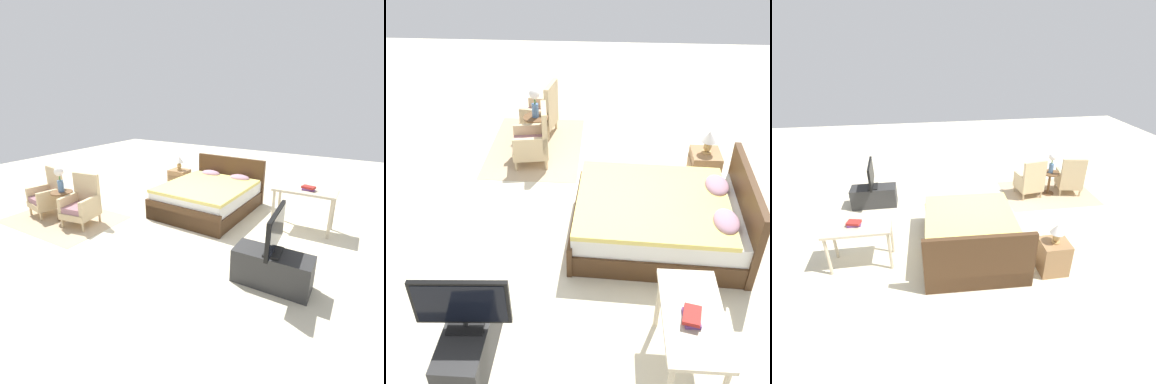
# 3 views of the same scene
# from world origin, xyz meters

# --- Properties ---
(ground_plane) EXTENTS (16.00, 16.00, 0.00)m
(ground_plane) POSITION_xyz_m (0.00, 0.00, 0.00)
(ground_plane) COLOR beige
(floor_rug) EXTENTS (2.10, 1.50, 0.01)m
(floor_rug) POSITION_xyz_m (-2.06, -0.93, 0.00)
(floor_rug) COLOR tan
(floor_rug) RESTS_ON ground_plane
(bed) EXTENTS (1.70, 2.09, 0.96)m
(bed) POSITION_xyz_m (0.13, 0.93, 0.30)
(bed) COLOR #472D19
(bed) RESTS_ON ground_plane
(armchair_by_window_left) EXTENTS (0.63, 0.63, 0.92)m
(armchair_by_window_left) POSITION_xyz_m (-2.55, -0.87, 0.38)
(armchair_by_window_left) COLOR #CCB284
(armchair_by_window_left) RESTS_ON floor_rug
(armchair_by_window_right) EXTENTS (0.62, 0.62, 0.92)m
(armchair_by_window_right) POSITION_xyz_m (-1.56, -0.87, 0.38)
(armchair_by_window_right) COLOR #CCB284
(armchair_by_window_right) RESTS_ON floor_rug
(side_table) EXTENTS (0.40, 0.40, 0.55)m
(side_table) POSITION_xyz_m (-2.06, -0.90, 0.35)
(side_table) COLOR brown
(side_table) RESTS_ON ground_plane
(flower_vase) EXTENTS (0.17, 0.17, 0.48)m
(flower_vase) POSITION_xyz_m (-2.06, -0.90, 0.84)
(flower_vase) COLOR #4C709E
(flower_vase) RESTS_ON side_table
(nightstand) EXTENTS (0.44, 0.41, 0.56)m
(nightstand) POSITION_xyz_m (-1.06, 1.63, 0.28)
(nightstand) COLOR #997047
(nightstand) RESTS_ON ground_plane
(table_lamp) EXTENTS (0.22, 0.22, 0.33)m
(table_lamp) POSITION_xyz_m (-1.06, 1.64, 0.77)
(table_lamp) COLOR tan
(table_lamp) RESTS_ON nightstand
(tv_stand) EXTENTS (0.96, 0.40, 0.45)m
(tv_stand) POSITION_xyz_m (1.99, -0.95, 0.22)
(tv_stand) COLOR #2D2D2D
(tv_stand) RESTS_ON ground_plane
(tv_flatscreen) EXTENTS (0.22, 0.83, 0.56)m
(tv_flatscreen) POSITION_xyz_m (1.99, -0.95, 0.74)
(tv_flatscreen) COLOR black
(tv_flatscreen) RESTS_ON tv_stand
(vanity_desk) EXTENTS (1.04, 0.52, 0.73)m
(vanity_desk) POSITION_xyz_m (1.96, 1.00, 0.62)
(vanity_desk) COLOR beige
(vanity_desk) RESTS_ON ground_plane
(book_stack) EXTENTS (0.23, 0.18, 0.07)m
(book_stack) POSITION_xyz_m (2.01, 0.97, 0.77)
(book_stack) COLOR #66387A
(book_stack) RESTS_ON vanity_desk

